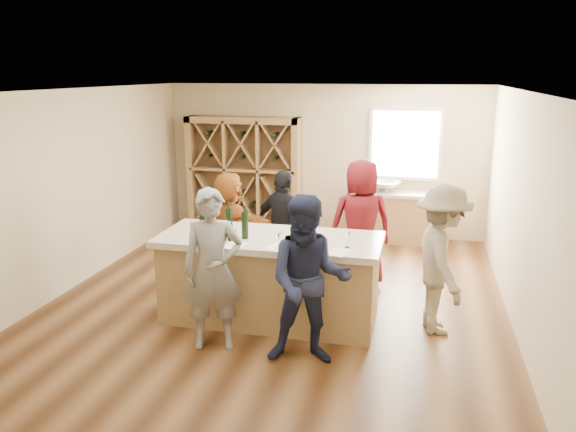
% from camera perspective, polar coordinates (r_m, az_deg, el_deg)
% --- Properties ---
extents(floor, '(6.00, 7.00, 0.10)m').
position_cam_1_polar(floor, '(7.74, -1.08, -8.95)').
color(floor, '#56351B').
rests_on(floor, ground).
extents(ceiling, '(6.00, 7.00, 0.10)m').
position_cam_1_polar(ceiling, '(7.10, -1.19, 13.04)').
color(ceiling, white).
rests_on(ceiling, ground).
extents(wall_back, '(6.00, 0.10, 2.80)m').
position_cam_1_polar(wall_back, '(10.70, 3.65, 5.73)').
color(wall_back, '#C7B690').
rests_on(wall_back, ground).
extents(wall_front, '(6.00, 0.10, 2.80)m').
position_cam_1_polar(wall_front, '(4.11, -13.76, -9.38)').
color(wall_front, '#C7B690').
rests_on(wall_front, ground).
extents(wall_left, '(0.10, 7.00, 2.80)m').
position_cam_1_polar(wall_left, '(8.56, -21.33, 2.52)').
color(wall_left, '#C7B690').
rests_on(wall_left, ground).
extents(wall_right, '(0.10, 7.00, 2.80)m').
position_cam_1_polar(wall_right, '(7.18, 23.17, 0.17)').
color(wall_right, '#C7B690').
rests_on(wall_right, ground).
extents(window_frame, '(1.30, 0.06, 1.30)m').
position_cam_1_polar(window_frame, '(10.43, 11.82, 7.16)').
color(window_frame, white).
rests_on(window_frame, wall_back).
extents(window_pane, '(1.18, 0.01, 1.18)m').
position_cam_1_polar(window_pane, '(10.39, 11.81, 7.14)').
color(window_pane, white).
rests_on(window_pane, wall_back).
extents(wine_rack, '(2.20, 0.45, 2.20)m').
position_cam_1_polar(wine_rack, '(10.83, -4.49, 4.21)').
color(wine_rack, olive).
rests_on(wine_rack, floor).
extents(back_counter_base, '(1.60, 0.58, 0.86)m').
position_cam_1_polar(back_counter_base, '(10.41, 10.84, -0.21)').
color(back_counter_base, olive).
rests_on(back_counter_base, floor).
extents(back_counter_top, '(1.70, 0.62, 0.06)m').
position_cam_1_polar(back_counter_top, '(10.31, 10.97, 2.26)').
color(back_counter_top, beige).
rests_on(back_counter_top, back_counter_base).
extents(sink, '(0.54, 0.54, 0.19)m').
position_cam_1_polar(sink, '(10.29, 9.89, 2.99)').
color(sink, silver).
rests_on(sink, back_counter_top).
extents(faucet, '(0.02, 0.02, 0.30)m').
position_cam_1_polar(faucet, '(10.46, 9.96, 3.49)').
color(faucet, silver).
rests_on(faucet, back_counter_top).
extents(tasting_counter_base, '(2.60, 1.00, 1.00)m').
position_cam_1_polar(tasting_counter_base, '(7.02, -1.83, -6.63)').
color(tasting_counter_base, olive).
rests_on(tasting_counter_base, floor).
extents(tasting_counter_top, '(2.72, 1.12, 0.08)m').
position_cam_1_polar(tasting_counter_top, '(6.85, -1.87, -2.41)').
color(tasting_counter_top, beige).
rests_on(tasting_counter_top, tasting_counter_base).
extents(wine_bottle_a, '(0.08, 0.08, 0.30)m').
position_cam_1_polar(wine_bottle_a, '(6.94, -8.67, -0.72)').
color(wine_bottle_a, black).
rests_on(wine_bottle_a, tasting_counter_top).
extents(wine_bottle_b, '(0.08, 0.08, 0.28)m').
position_cam_1_polar(wine_bottle_b, '(6.81, -8.08, -1.08)').
color(wine_bottle_b, black).
rests_on(wine_bottle_b, tasting_counter_top).
extents(wine_bottle_c, '(0.09, 0.09, 0.33)m').
position_cam_1_polar(wine_bottle_c, '(6.89, -6.03, -0.60)').
color(wine_bottle_c, black).
rests_on(wine_bottle_c, tasting_counter_top).
extents(wine_bottle_d, '(0.09, 0.09, 0.27)m').
position_cam_1_polar(wine_bottle_d, '(6.68, -5.92, -1.35)').
color(wine_bottle_d, black).
rests_on(wine_bottle_d, tasting_counter_top).
extents(wine_bottle_e, '(0.09, 0.09, 0.32)m').
position_cam_1_polar(wine_bottle_e, '(6.73, -4.40, -0.96)').
color(wine_bottle_e, black).
rests_on(wine_bottle_e, tasting_counter_top).
extents(wine_glass_a, '(0.09, 0.09, 0.20)m').
position_cam_1_polar(wine_glass_a, '(6.47, -5.52, -2.21)').
color(wine_glass_a, white).
rests_on(wine_glass_a, tasting_counter_top).
extents(wine_glass_b, '(0.08, 0.08, 0.19)m').
position_cam_1_polar(wine_glass_b, '(6.34, -1.00, -2.54)').
color(wine_glass_b, white).
rests_on(wine_glass_b, tasting_counter_top).
extents(wine_glass_c, '(0.08, 0.08, 0.18)m').
position_cam_1_polar(wine_glass_c, '(6.29, 2.99, -2.73)').
color(wine_glass_c, white).
rests_on(wine_glass_c, tasting_counter_top).
extents(wine_glass_e, '(0.08, 0.08, 0.17)m').
position_cam_1_polar(wine_glass_e, '(6.42, 6.05, -2.49)').
color(wine_glass_e, white).
rests_on(wine_glass_e, tasting_counter_top).
extents(tasting_menu_a, '(0.28, 0.33, 0.00)m').
position_cam_1_polar(tasting_menu_a, '(6.52, -5.55, -2.99)').
color(tasting_menu_a, white).
rests_on(tasting_menu_a, tasting_counter_top).
extents(tasting_menu_b, '(0.33, 0.38, 0.00)m').
position_cam_1_polar(tasting_menu_b, '(6.45, -0.94, -3.12)').
color(tasting_menu_b, white).
rests_on(tasting_menu_b, tasting_counter_top).
extents(tasting_menu_c, '(0.32, 0.37, 0.00)m').
position_cam_1_polar(tasting_menu_c, '(6.28, 5.19, -3.66)').
color(tasting_menu_c, white).
rests_on(tasting_menu_c, tasting_counter_top).
extents(person_near_left, '(0.78, 0.66, 1.82)m').
position_cam_1_polar(person_near_left, '(6.26, -7.64, -5.43)').
color(person_near_left, slate).
rests_on(person_near_left, floor).
extents(person_near_right, '(0.96, 0.64, 1.83)m').
position_cam_1_polar(person_near_right, '(5.88, 2.13, -6.62)').
color(person_near_right, '#191E38').
rests_on(person_near_right, floor).
extents(person_server, '(0.80, 1.25, 1.79)m').
position_cam_1_polar(person_server, '(6.82, 15.32, -4.30)').
color(person_server, gray).
rests_on(person_server, floor).
extents(person_far_mid, '(1.09, 0.81, 1.66)m').
position_cam_1_polar(person_far_mid, '(8.17, -0.44, -1.11)').
color(person_far_mid, black).
rests_on(person_far_mid, floor).
extents(person_far_right, '(1.05, 0.85, 1.85)m').
position_cam_1_polar(person_far_right, '(8.06, 7.39, -0.78)').
color(person_far_right, '#590F14').
rests_on(person_far_right, floor).
extents(person_far_left, '(1.57, 1.08, 1.59)m').
position_cam_1_polar(person_far_left, '(8.51, -5.98, -0.78)').
color(person_far_left, '#994C19').
rests_on(person_far_left, floor).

